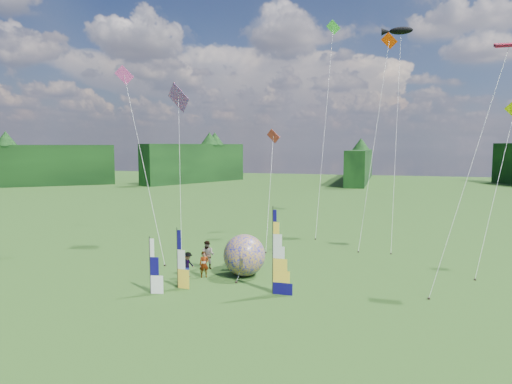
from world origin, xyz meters
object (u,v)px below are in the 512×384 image
(spectator_a, at_px, (204,264))
(bol_inflatable, at_px, (244,255))
(side_banner_far, at_px, (150,266))
(camp_chair, at_px, (185,277))
(kite_whale, at_px, (397,120))
(feather_banner_main, at_px, (273,252))
(side_banner_left, at_px, (177,259))
(spectator_c, at_px, (188,265))
(spectator_b, at_px, (208,255))
(spectator_d, at_px, (237,256))

(spectator_a, bearing_deg, bol_inflatable, -6.39)
(side_banner_far, distance_m, camp_chair, 2.40)
(bol_inflatable, relative_size, kite_whale, 0.13)
(side_banner_far, bearing_deg, kite_whale, 46.04)
(feather_banner_main, relative_size, side_banner_left, 1.39)
(side_banner_left, height_order, bol_inflatable, side_banner_left)
(side_banner_far, relative_size, spectator_c, 1.96)
(feather_banner_main, relative_size, spectator_c, 2.97)
(spectator_b, bearing_deg, spectator_d, 17.82)
(side_banner_far, distance_m, spectator_a, 4.17)
(bol_inflatable, bearing_deg, spectator_d, 124.62)
(side_banner_far, height_order, bol_inflatable, side_banner_far)
(side_banner_far, xyz_separation_m, spectator_b, (1.12, 5.60, -0.61))
(spectator_c, bearing_deg, kite_whale, -24.08)
(feather_banner_main, distance_m, spectator_a, 5.47)
(spectator_a, relative_size, kite_whale, 0.08)
(side_banner_left, bearing_deg, side_banner_far, -122.33)
(spectator_a, bearing_deg, spectator_c, 165.49)
(feather_banner_main, bearing_deg, spectator_c, 164.24)
(spectator_d, distance_m, camp_chair, 4.74)
(feather_banner_main, bearing_deg, camp_chair, -179.40)
(feather_banner_main, height_order, bol_inflatable, feather_banner_main)
(spectator_d, distance_m, kite_whale, 19.22)
(bol_inflatable, height_order, camp_chair, bol_inflatable)
(side_banner_left, bearing_deg, bol_inflatable, 54.25)
(spectator_c, xyz_separation_m, camp_chair, (0.58, -1.71, -0.28))
(side_banner_far, height_order, camp_chair, side_banner_far)
(side_banner_far, xyz_separation_m, camp_chair, (1.21, 1.79, -1.04))
(spectator_b, xyz_separation_m, kite_whale, (11.92, 13.91, 9.40))
(side_banner_left, height_order, camp_chair, side_banner_left)
(side_banner_far, relative_size, camp_chair, 3.05)
(feather_banner_main, distance_m, spectator_c, 6.29)
(spectator_d, relative_size, kite_whale, 0.08)
(side_banner_left, relative_size, spectator_b, 1.80)
(spectator_a, height_order, spectator_b, spectator_b)
(spectator_b, distance_m, spectator_d, 1.92)
(spectator_a, bearing_deg, side_banner_left, -133.70)
(spectator_d, bearing_deg, side_banner_far, 75.57)
(spectator_c, relative_size, camp_chair, 1.56)
(spectator_b, relative_size, spectator_d, 1.13)
(bol_inflatable, distance_m, spectator_d, 1.81)
(spectator_d, height_order, kite_whale, kite_whale)
(feather_banner_main, height_order, spectator_a, feather_banner_main)
(bol_inflatable, bearing_deg, feather_banner_main, -48.85)
(bol_inflatable, distance_m, kite_whale, 19.54)
(bol_inflatable, xyz_separation_m, spectator_b, (-2.81, 0.84, -0.37))
(spectator_a, distance_m, kite_whale, 21.66)
(side_banner_far, bearing_deg, feather_banner_main, 5.54)
(side_banner_left, bearing_deg, spectator_b, 93.11)
(spectator_a, distance_m, spectator_b, 1.90)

